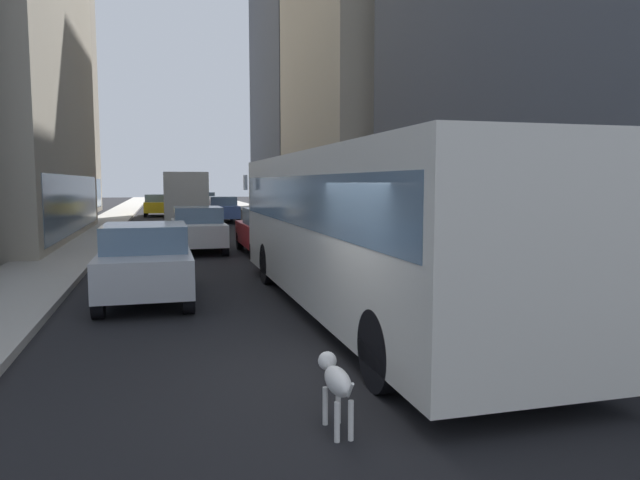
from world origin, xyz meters
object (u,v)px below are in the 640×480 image
at_px(box_truck, 184,197).
at_px(car_blue_hatchback, 222,209).
at_px(car_silver_sedan, 146,260).
at_px(car_yellow_taxi, 157,205).
at_px(car_white_van, 198,228).
at_px(car_black_suv, 204,201).
at_px(transit_bus, 359,220).
at_px(car_red_coupe, 272,231).
at_px(dalmatian_dog, 336,380).

bearing_deg(box_truck, car_blue_hatchback, 41.92).
relative_size(car_blue_hatchback, box_truck, 0.58).
xyz_separation_m(car_silver_sedan, car_yellow_taxi, (-0.00, 31.90, 0.00)).
bearing_deg(car_white_van, car_blue_hatchback, 81.06).
bearing_deg(car_silver_sedan, car_white_van, 79.42).
relative_size(car_black_suv, box_truck, 0.59).
distance_m(transit_bus, car_white_van, 11.34).
bearing_deg(car_silver_sedan, car_blue_hatchback, 80.47).
height_order(car_white_van, car_black_suv, same).
bearing_deg(car_blue_hatchback, car_yellow_taxi, 116.32).
height_order(car_red_coupe, box_truck, box_truck).
relative_size(box_truck, dalmatian_dog, 7.79).
distance_m(car_white_van, car_black_suv, 31.72).
bearing_deg(car_blue_hatchback, car_silver_sedan, -99.53).
bearing_deg(car_blue_hatchback, car_white_van, -98.94).
relative_size(car_silver_sedan, car_yellow_taxi, 1.01).
relative_size(car_white_van, car_black_suv, 1.02).
relative_size(car_white_van, car_yellow_taxi, 1.02).
xyz_separation_m(car_red_coupe, car_black_suv, (0.00, 33.52, -0.00)).
bearing_deg(dalmatian_dog, car_yellow_taxi, 92.93).
bearing_deg(car_silver_sedan, car_yellow_taxi, 90.00).
xyz_separation_m(car_silver_sedan, dalmatian_dog, (2.02, -7.53, -0.31)).
distance_m(car_silver_sedan, car_black_suv, 40.39).
xyz_separation_m(car_yellow_taxi, car_blue_hatchback, (4.00, -8.09, -0.00)).
bearing_deg(car_yellow_taxi, dalmatian_dog, -87.07).
relative_size(car_silver_sedan, car_black_suv, 1.02).
height_order(car_red_coupe, dalmatian_dog, car_red_coupe).
bearing_deg(car_white_van, car_red_coupe, -38.23).
distance_m(car_red_coupe, dalmatian_dog, 14.34).
xyz_separation_m(car_white_van, box_truck, (0.00, 13.10, 0.84)).
xyz_separation_m(box_truck, dalmatian_dog, (0.42, -29.19, -1.15)).
bearing_deg(car_blue_hatchback, box_truck, -138.08).
bearing_deg(transit_bus, dalmatian_dog, -111.39).
height_order(car_white_van, car_yellow_taxi, same).
height_order(car_white_van, car_blue_hatchback, same).
xyz_separation_m(car_black_suv, dalmatian_dog, (-1.98, -47.72, -0.31)).
relative_size(car_yellow_taxi, dalmatian_dog, 4.64).
distance_m(car_silver_sedan, car_blue_hatchback, 24.15).
distance_m(car_blue_hatchback, dalmatian_dog, 31.41).
xyz_separation_m(car_yellow_taxi, dalmatian_dog, (2.02, -39.43, -0.31)).
distance_m(car_black_suv, dalmatian_dog, 47.76).
relative_size(car_red_coupe, dalmatian_dog, 4.82).
height_order(transit_bus, car_blue_hatchback, transit_bus).
height_order(transit_bus, car_black_suv, transit_bus).
bearing_deg(transit_bus, car_yellow_taxi, 96.64).
distance_m(car_silver_sedan, dalmatian_dog, 7.80).
bearing_deg(dalmatian_dog, car_white_van, 91.50).
relative_size(car_silver_sedan, dalmatian_dog, 4.70).
relative_size(car_red_coupe, car_black_suv, 1.04).
bearing_deg(car_silver_sedan, car_black_suv, 84.32).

